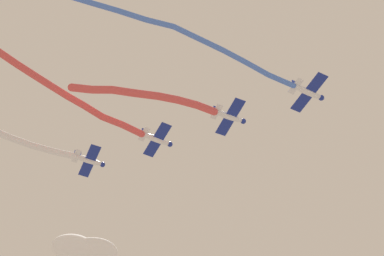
{
  "coord_description": "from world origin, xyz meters",
  "views": [
    {
      "loc": [
        -29.64,
        -25.61,
        7.01
      ],
      "look_at": [
        -3.29,
        10.33,
        61.39
      ],
      "focal_mm": 52.53,
      "sensor_mm": 36.0,
      "label": 1
    }
  ],
  "objects_px": {
    "airplane_right_wing": "(157,139)",
    "airplane_slot": "(89,160)",
    "airplane_lead": "(309,92)",
    "airplane_left_wing": "(230,117)"
  },
  "relations": [
    {
      "from": "airplane_right_wing",
      "to": "airplane_slot",
      "type": "xyz_separation_m",
      "value": [
        -5.07,
        8.54,
        0.25
      ]
    },
    {
      "from": "airplane_lead",
      "to": "airplane_right_wing",
      "type": "relative_size",
      "value": 1.0
    },
    {
      "from": "airplane_right_wing",
      "to": "airplane_slot",
      "type": "bearing_deg",
      "value": 130.32
    },
    {
      "from": "airplane_left_wing",
      "to": "airplane_right_wing",
      "type": "bearing_deg",
      "value": 134.04
    },
    {
      "from": "airplane_right_wing",
      "to": "airplane_slot",
      "type": "distance_m",
      "value": 9.93
    },
    {
      "from": "airplane_lead",
      "to": "airplane_right_wing",
      "type": "height_order",
      "value": "airplane_right_wing"
    },
    {
      "from": "airplane_right_wing",
      "to": "airplane_slot",
      "type": "relative_size",
      "value": 1.0
    },
    {
      "from": "airplane_lead",
      "to": "airplane_right_wing",
      "type": "distance_m",
      "value": 19.87
    },
    {
      "from": "airplane_lead",
      "to": "airplane_left_wing",
      "type": "height_order",
      "value": "airplane_left_wing"
    },
    {
      "from": "airplane_left_wing",
      "to": "airplane_right_wing",
      "type": "xyz_separation_m",
      "value": [
        -5.07,
        8.55,
        0.25
      ]
    }
  ]
}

